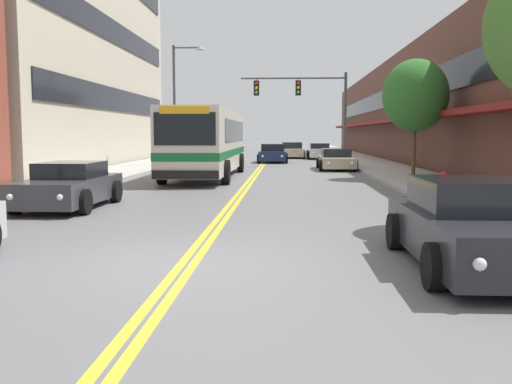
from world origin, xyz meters
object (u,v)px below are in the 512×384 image
at_px(car_beige_parked_right_mid, 336,160).
at_px(traffic_signal_mast, 307,99).
at_px(street_tree_right_mid, 415,95).
at_px(car_champagne_moving_lead, 292,151).
at_px(car_dark_grey_parked_left_near, 69,186).
at_px(car_charcoal_parked_right_foreground, 473,227).
at_px(car_white_parked_right_far, 319,152).
at_px(car_navy_moving_second, 273,154).
at_px(street_lamp_left_far, 179,95).
at_px(city_bus, 208,140).
at_px(fire_hydrant, 443,187).

bearing_deg(car_beige_parked_right_mid, traffic_signal_mast, 115.23).
bearing_deg(street_tree_right_mid, car_champagne_moving_lead, 103.12).
relative_size(car_dark_grey_parked_left_near, traffic_signal_mast, 0.67).
bearing_deg(street_tree_right_mid, car_dark_grey_parked_left_near, -137.66).
bearing_deg(car_charcoal_parked_right_foreground, car_white_parked_right_far, 90.19).
bearing_deg(car_dark_grey_parked_left_near, car_navy_moving_second, 78.80).
relative_size(car_champagne_moving_lead, traffic_signal_mast, 0.72).
xyz_separation_m(car_navy_moving_second, street_lamp_left_far, (-5.64, -5.80, 3.77)).
relative_size(street_lamp_left_far, street_tree_right_mid, 1.42).
distance_m(car_beige_parked_right_mid, traffic_signal_mast, 5.11).
height_order(city_bus, car_navy_moving_second, city_bus).
relative_size(city_bus, car_dark_grey_parked_left_near, 2.77).
bearing_deg(car_dark_grey_parked_left_near, car_charcoal_parked_right_foreground, -36.79).
bearing_deg(fire_hydrant, car_champagne_moving_lead, 96.93).
xyz_separation_m(car_navy_moving_second, fire_hydrant, (5.34, -24.46, -0.05)).
xyz_separation_m(city_bus, car_dark_grey_parked_left_near, (-2.25, -11.58, -1.15)).
bearing_deg(car_dark_grey_parked_left_near, car_white_parked_right_far, 74.53).
bearing_deg(city_bus, car_charcoal_parked_right_foreground, -70.18).
bearing_deg(car_charcoal_parked_right_foreground, fire_hydrant, 78.12).
distance_m(car_white_parked_right_far, street_lamp_left_far, 15.45).
bearing_deg(fire_hydrant, traffic_signal_mast, 98.91).
height_order(car_charcoal_parked_right_foreground, car_beige_parked_right_mid, car_charcoal_parked_right_foreground).
distance_m(city_bus, street_tree_right_mid, 9.68).
xyz_separation_m(car_champagne_moving_lead, traffic_signal_mast, (0.81, -12.45, 3.57)).
xyz_separation_m(car_beige_parked_right_mid, street_tree_right_mid, (2.88, -6.72, 3.17)).
xyz_separation_m(car_beige_parked_right_mid, street_lamp_left_far, (-9.42, 2.19, 3.82)).
height_order(traffic_signal_mast, street_tree_right_mid, traffic_signal_mast).
xyz_separation_m(traffic_signal_mast, street_lamp_left_far, (-7.88, -1.08, 0.20)).
bearing_deg(car_dark_grey_parked_left_near, car_champagne_moving_lead, 78.97).
height_order(car_beige_parked_right_mid, car_white_parked_right_far, car_white_parked_right_far).
distance_m(car_dark_grey_parked_left_near, car_beige_parked_right_mid, 19.47).
height_order(car_white_parked_right_far, street_lamp_left_far, street_lamp_left_far).
height_order(car_dark_grey_parked_left_near, fire_hydrant, car_dark_grey_parked_left_near).
xyz_separation_m(car_charcoal_parked_right_foreground, traffic_signal_mast, (-1.53, 27.20, 3.55)).
distance_m(car_white_parked_right_far, traffic_signal_mast, 11.34).
xyz_separation_m(city_bus, street_lamp_left_far, (-2.87, 7.97, 2.63)).
relative_size(car_beige_parked_right_mid, car_white_parked_right_far, 1.09).
bearing_deg(city_bus, car_beige_parked_right_mid, 41.42).
height_order(car_beige_parked_right_mid, street_tree_right_mid, street_tree_right_mid).
height_order(car_navy_moving_second, street_lamp_left_far, street_lamp_left_far).
relative_size(car_dark_grey_parked_left_near, street_tree_right_mid, 0.84).
distance_m(car_beige_parked_right_mid, street_lamp_left_far, 10.40).
bearing_deg(car_dark_grey_parked_left_near, street_lamp_left_far, 91.82).
relative_size(car_charcoal_parked_right_foreground, traffic_signal_mast, 0.68).
relative_size(car_beige_parked_right_mid, car_navy_moving_second, 1.12).
height_order(city_bus, car_beige_parked_right_mid, city_bus).
bearing_deg(car_navy_moving_second, street_lamp_left_far, -134.19).
relative_size(car_dark_grey_parked_left_near, car_champagne_moving_lead, 0.92).
xyz_separation_m(car_charcoal_parked_right_foreground, fire_hydrant, (1.57, 7.46, -0.07)).
bearing_deg(street_lamp_left_far, fire_hydrant, -59.53).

